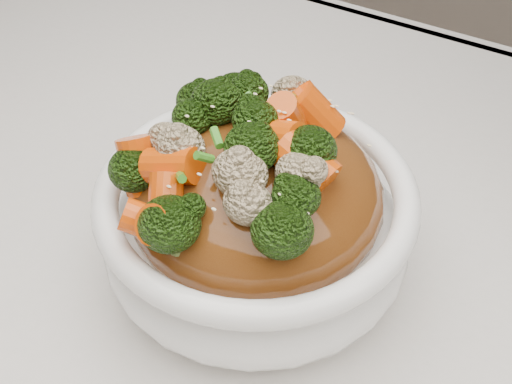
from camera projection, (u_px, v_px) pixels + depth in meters
The scene contains 8 objects.
tablecloth at pixel (256, 309), 0.41m from camera, with size 1.20×0.80×0.04m, color silver.
bowl at pixel (256, 225), 0.39m from camera, with size 0.20×0.20×0.08m, color white, non-canonical shape.
sauce_base at pixel (256, 195), 0.37m from camera, with size 0.16×0.16×0.09m, color #5E2F10.
carrots at pixel (256, 121), 0.33m from camera, with size 0.16×0.16×0.05m, color #D94A07, non-canonical shape.
broccoli at pixel (256, 122), 0.33m from camera, with size 0.16×0.16×0.04m, color black, non-canonical shape.
cauliflower at pixel (256, 125), 0.33m from camera, with size 0.16×0.16×0.03m, color tan, non-canonical shape.
scallions at pixel (256, 119), 0.33m from camera, with size 0.12×0.12×0.02m, color #37821E, non-canonical shape.
sesame_seeds at pixel (256, 119), 0.33m from camera, with size 0.14×0.14×0.01m, color beige, non-canonical shape.
Camera 1 is at (0.13, -0.20, 1.07)m, focal length 42.00 mm.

